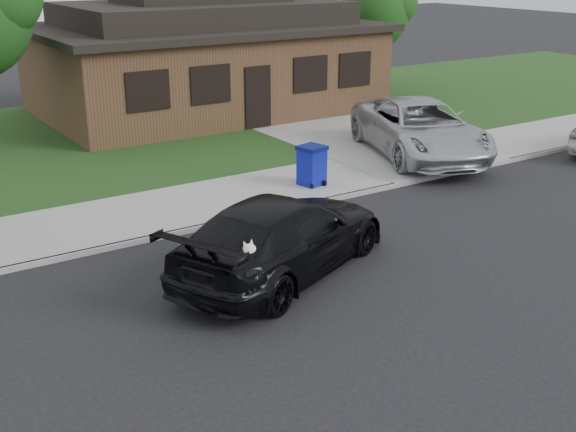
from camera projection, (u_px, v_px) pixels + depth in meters
ground at (368, 263)px, 14.52m from camera, size 120.00×120.00×0.00m
sidewalk at (244, 195)px, 18.43m from camera, size 60.00×3.00×0.12m
curb at (276, 211)px, 17.25m from camera, size 60.00×0.12×0.12m
lawn at (128, 133)px, 24.73m from camera, size 60.00×13.00×0.13m
driveway at (321, 128)px, 25.45m from camera, size 4.50×13.00×0.14m
sedan at (282, 236)px, 13.82m from camera, size 5.73×4.11×1.54m
minivan at (420, 128)px, 21.50m from camera, size 4.57×6.47×1.64m
recycling_bin at (312, 165)px, 18.89m from camera, size 0.75×0.75×1.05m
house at (204, 57)px, 27.65m from camera, size 12.60×8.60×4.65m
tree_1 at (379, 7)px, 30.82m from camera, size 3.15×3.00×5.25m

